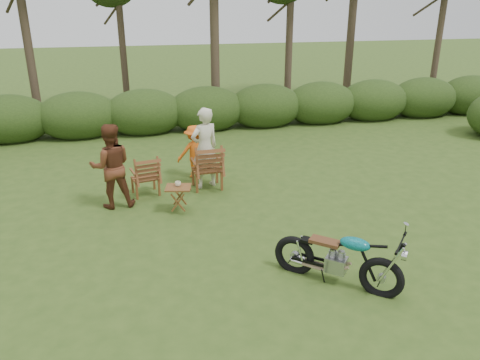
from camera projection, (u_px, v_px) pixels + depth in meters
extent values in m
plane|color=#2F4818|center=(304.00, 272.00, 7.34)|extent=(80.00, 80.00, 0.00)
cylinder|color=#3A2D20|center=(23.00, 13.00, 14.91)|extent=(0.28, 0.28, 7.20)
cylinder|color=#3A2D20|center=(121.00, 25.00, 16.72)|extent=(0.24, 0.24, 6.30)
cylinder|color=#3A2D20|center=(214.00, 5.00, 15.13)|extent=(0.30, 0.30, 7.65)
cylinder|color=#3A2D20|center=(290.00, 22.00, 17.00)|extent=(0.26, 0.26, 6.48)
cylinder|color=#3A2D20|center=(354.00, 0.00, 18.39)|extent=(0.32, 0.32, 7.92)
cylinder|color=#3A2D20|center=(442.00, 16.00, 17.13)|extent=(0.24, 0.24, 6.84)
ellipsoid|color=#223714|center=(8.00, 120.00, 13.96)|extent=(2.52, 1.68, 1.51)
ellipsoid|color=#223714|center=(78.00, 116.00, 14.40)|extent=(2.52, 1.68, 1.51)
ellipsoid|color=#223714|center=(144.00, 113.00, 14.83)|extent=(2.52, 1.68, 1.51)
ellipsoid|color=#223714|center=(207.00, 110.00, 15.27)|extent=(2.52, 1.68, 1.51)
ellipsoid|color=#223714|center=(265.00, 107.00, 15.71)|extent=(2.52, 1.68, 1.51)
ellipsoid|color=#223714|center=(321.00, 104.00, 16.14)|extent=(2.52, 1.68, 1.51)
ellipsoid|color=#223714|center=(373.00, 101.00, 16.58)|extent=(2.52, 1.68, 1.51)
ellipsoid|color=#223714|center=(423.00, 98.00, 17.02)|extent=(2.52, 1.68, 1.51)
ellipsoid|color=#223714|center=(471.00, 96.00, 17.45)|extent=(2.52, 1.68, 1.51)
imported|color=beige|center=(178.00, 184.00, 9.26)|extent=(0.14, 0.14, 0.09)
imported|color=beige|center=(206.00, 186.00, 10.69)|extent=(0.78, 0.65, 1.82)
imported|color=#5A2D19|center=(115.00, 206.00, 9.67)|extent=(0.89, 0.72, 1.74)
imported|color=#E15C15|center=(195.00, 177.00, 11.27)|extent=(0.87, 0.57, 1.27)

